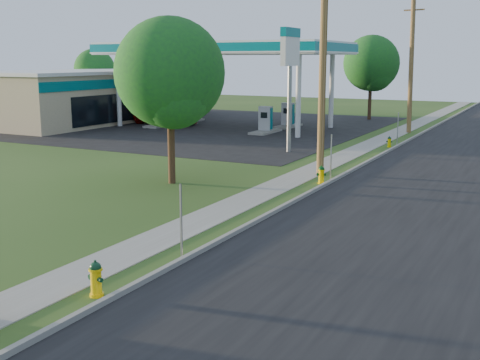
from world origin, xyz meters
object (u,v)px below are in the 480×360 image
fuel_pump_ne (265,123)px  tree_lot (372,65)px  fuel_pump_se (288,118)px  price_pylon (290,54)px  fuel_pump_sw (189,113)px  hydrant_near (96,279)px  utility_pole_far (411,64)px  tree_back (95,71)px  utility_pole_mid (323,64)px  hydrant_far (389,142)px  fuel_pump_nw (161,117)px  tree_verge (171,77)px  car_red (167,115)px  hydrant_mid (321,175)px

fuel_pump_ne → tree_lot: 14.14m
fuel_pump_se → price_pylon: (5.00, -11.50, 4.71)m
fuel_pump_sw → hydrant_near: (18.53, -32.90, -0.31)m
utility_pole_far → tree_back: size_ratio=1.53×
fuel_pump_ne → price_pylon: (5.00, -7.50, 4.71)m
utility_pole_mid → price_pylon: size_ratio=1.43×
tree_back → hydrant_far: bearing=-20.2°
fuel_pump_nw → fuel_pump_ne: (9.00, 0.00, 0.00)m
fuel_pump_sw → fuel_pump_se: (9.00, 0.00, 0.00)m
utility_pole_mid → hydrant_near: size_ratio=11.73×
price_pylon → tree_back: (-28.45, 16.73, -1.43)m
fuel_pump_sw → utility_pole_mid: bearing=-43.5°
fuel_pump_se → tree_back: (-23.45, 5.23, 3.28)m
price_pylon → tree_verge: size_ratio=0.99×
utility_pole_mid → car_red: bearing=141.7°
tree_verge → fuel_pump_ne: bearing=103.0°
tree_verge → car_red: 23.97m
fuel_pump_ne → hydrant_near: 30.44m
utility_pole_mid → fuel_pump_nw: utility_pole_mid is taller
fuel_pump_nw → price_pylon: size_ratio=0.47×
fuel_pump_se → tree_verge: tree_verge is taller
tree_verge → hydrant_mid: bearing=27.6°
hydrant_near → hydrant_far: bearing=90.0°
tree_back → hydrant_mid: 41.15m
utility_pole_mid → fuel_pump_nw: (-17.90, 13.00, -4.23)m
hydrant_far → car_red: (-19.06, 4.47, 0.46)m
hydrant_near → fuel_pump_nw: bearing=122.7°
utility_pole_far → fuel_pump_ne: bearing=-150.7°
fuel_pump_nw → hydrant_mid: size_ratio=4.09×
hydrant_near → tree_lot: bearing=97.6°
utility_pole_far → fuel_pump_sw: utility_pole_far is taller
utility_pole_mid → utility_pole_far: 18.00m
fuel_pump_se → hydrant_near: size_ratio=3.83×
utility_pole_far → hydrant_mid: utility_pole_far is taller
fuel_pump_sw → car_red: (-0.51, -2.45, 0.07)m
fuel_pump_ne → hydrant_far: bearing=-17.0°
utility_pole_mid → tree_back: 39.26m
fuel_pump_se → car_red: size_ratio=0.56×
tree_lot → tree_back: (-27.35, -3.78, -0.65)m
hydrant_near → car_red: 35.92m
hydrant_mid → fuel_pump_nw: bearing=141.4°
tree_lot → tree_back: bearing=-172.1°
car_red → utility_pole_far: bearing=-70.9°
fuel_pump_nw → hydrant_near: bearing=-57.3°
fuel_pump_se → price_pylon: 13.40m
fuel_pump_se → price_pylon: price_pylon is taller
fuel_pump_nw → hydrant_far: 18.78m
price_pylon → tree_back: size_ratio=1.10×
utility_pole_far → fuel_pump_nw: (-17.90, -5.00, -4.08)m
hydrant_mid → car_red: car_red is taller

